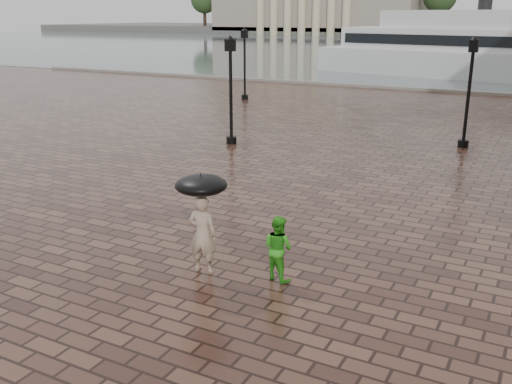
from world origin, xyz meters
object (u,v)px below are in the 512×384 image
Objects in this scene: child_pedestrian at (278,248)px; ferry_near at (448,50)px; street_lamps at (385,78)px; adult_pedestrian at (203,234)px.

child_pedestrian is 44.44m from ferry_near.
ferry_near reaches higher than street_lamps.
child_pedestrian is at bearing -80.58° from street_lamps.
ferry_near reaches higher than child_pedestrian.
child_pedestrian is 0.06× the size of ferry_near.
child_pedestrian is at bearing -172.38° from adult_pedestrian.
adult_pedestrian is 0.07× the size of ferry_near.
street_lamps is 15.29× the size of child_pedestrian.
street_lamps is 18.81m from child_pedestrian.
street_lamps is at bearing -64.95° from child_pedestrian.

